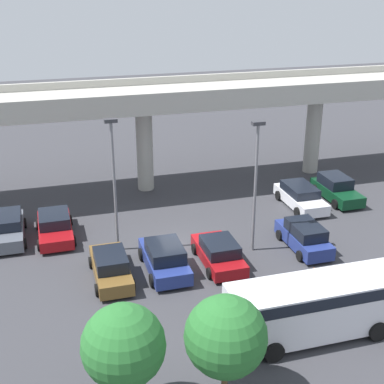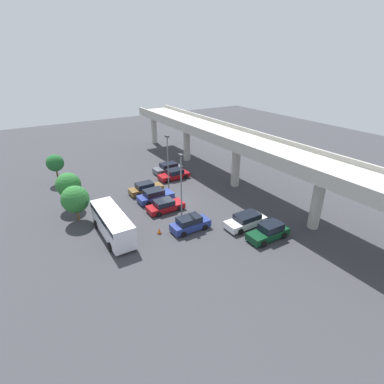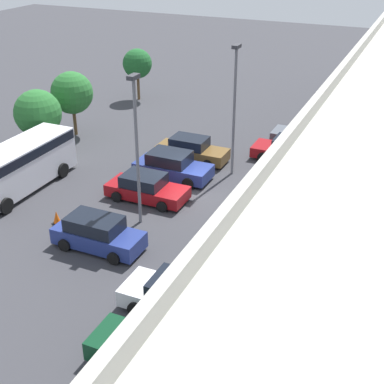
% 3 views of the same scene
% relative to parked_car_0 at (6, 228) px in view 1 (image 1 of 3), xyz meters
% --- Properties ---
extents(ground_plane, '(116.94, 116.94, 0.00)m').
position_rel_parked_car_0_xyz_m(ground_plane, '(9.76, -4.36, -0.75)').
color(ground_plane, '#38383D').
extents(highway_overpass, '(55.77, 6.06, 7.77)m').
position_rel_parked_car_0_xyz_m(highway_overpass, '(9.76, 5.83, 5.60)').
color(highway_overpass, '#ADAAA0').
rests_on(highway_overpass, ground_plane).
extents(parked_car_0, '(2.22, 4.68, 1.58)m').
position_rel_parked_car_0_xyz_m(parked_car_0, '(0.00, 0.00, 0.00)').
color(parked_car_0, '#515660').
rests_on(parked_car_0, ground_plane).
extents(parked_car_1, '(2.22, 4.74, 1.50)m').
position_rel_parked_car_0_xyz_m(parked_car_1, '(2.82, -0.44, -0.05)').
color(parked_car_1, maroon).
rests_on(parked_car_1, ground_plane).
extents(parked_car_2, '(2.01, 4.64, 1.55)m').
position_rel_parked_car_0_xyz_m(parked_car_2, '(5.39, -6.28, -0.03)').
color(parked_car_2, brown).
rests_on(parked_car_2, ground_plane).
extents(parked_car_3, '(2.22, 4.63, 1.64)m').
position_rel_parked_car_0_xyz_m(parked_car_3, '(8.31, -6.25, 0.02)').
color(parked_car_3, navy).
rests_on(parked_car_3, ground_plane).
extents(parked_car_4, '(2.16, 4.54, 1.46)m').
position_rel_parked_car_0_xyz_m(parked_car_4, '(11.37, -6.35, -0.07)').
color(parked_car_4, maroon).
rests_on(parked_car_4, ground_plane).
extents(parked_car_5, '(1.98, 4.36, 1.62)m').
position_rel_parked_car_0_xyz_m(parked_car_5, '(16.73, -6.04, 0.02)').
color(parked_car_5, navy).
rests_on(parked_car_5, ground_plane).
extents(parked_car_6, '(2.18, 4.82, 1.50)m').
position_rel_parked_car_0_xyz_m(parked_car_6, '(19.36, -0.39, -0.02)').
color(parked_car_6, silver).
rests_on(parked_car_6, ground_plane).
extents(parked_car_7, '(2.08, 4.63, 1.68)m').
position_rel_parked_car_0_xyz_m(parked_car_7, '(22.40, 0.06, 0.03)').
color(parked_car_7, '#0C381E').
rests_on(parked_car_7, ground_plane).
extents(shuttle_bus, '(8.00, 2.59, 2.67)m').
position_rel_parked_car_0_xyz_m(shuttle_bus, '(13.42, -13.50, 0.85)').
color(shuttle_bus, silver).
rests_on(shuttle_bus, ground_plane).
extents(lamp_post_near_aisle, '(0.70, 0.35, 7.84)m').
position_rel_parked_car_0_xyz_m(lamp_post_near_aisle, '(6.24, -3.16, 3.86)').
color(lamp_post_near_aisle, slate).
rests_on(lamp_post_near_aisle, ground_plane).
extents(lamp_post_mid_lot, '(0.70, 0.35, 7.71)m').
position_rel_parked_car_0_xyz_m(lamp_post_mid_lot, '(13.78, -5.40, 3.79)').
color(lamp_post_mid_lot, slate).
rests_on(lamp_post_mid_lot, ground_plane).
extents(tree_front_centre, '(2.97, 2.97, 4.60)m').
position_rel_parked_car_0_xyz_m(tree_front_centre, '(4.59, -15.89, 2.36)').
color(tree_front_centre, brown).
rests_on(tree_front_centre, ground_plane).
extents(tree_front_right, '(3.09, 3.09, 4.29)m').
position_rel_parked_car_0_xyz_m(tree_front_right, '(8.31, -15.95, 2.00)').
color(tree_front_right, brown).
rests_on(tree_front_right, ground_plane).
extents(traffic_cone, '(0.44, 0.44, 0.70)m').
position_rel_parked_car_0_xyz_m(traffic_cone, '(15.67, -9.25, -0.42)').
color(traffic_cone, black).
rests_on(traffic_cone, ground_plane).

